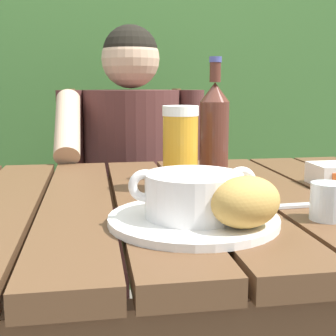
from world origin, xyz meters
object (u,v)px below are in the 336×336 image
chair_near_diner (129,218)px  water_glass_small (328,201)px  bread_roll (246,202)px  serving_plate (193,219)px  table_knife (268,207)px  soup_bowl (194,193)px  beer_bottle (214,130)px  beer_glass (180,148)px  person_eating (132,174)px

chair_near_diner → water_glass_small: bearing=-77.3°
bread_roll → water_glass_small: (0.16, 0.05, -0.02)m
serving_plate → water_glass_small: 0.22m
water_glass_small → table_knife: size_ratio=0.40×
chair_near_diner → water_glass_small: (0.24, -1.05, 0.32)m
soup_bowl → water_glass_small: soup_bowl is taller
serving_plate → chair_near_diner: bearing=91.2°
beer_bottle → water_glass_small: (0.10, -0.32, -0.08)m
beer_glass → table_knife: 0.23m
person_eating → serving_plate: 0.83m
beer_bottle → water_glass_small: beer_bottle is taller
bread_roll → beer_glass: 0.31m
beer_bottle → chair_near_diner: bearing=100.4°
beer_glass → beer_bottle: (0.09, 0.07, 0.03)m
soup_bowl → beer_glass: bearing=84.2°
person_eating → beer_glass: bearing=-85.5°
bread_roll → beer_glass: (-0.04, 0.30, 0.04)m
serving_plate → bread_roll: bearing=-49.4°
person_eating → serving_plate: person_eating is taller
beer_glass → water_glass_small: beer_glass is taller
chair_near_diner → serving_plate: chair_near_diner is taller
person_eating → table_knife: bearing=-77.6°
person_eating → bread_roll: 0.91m
soup_bowl → table_knife: 0.16m
water_glass_small → soup_bowl: bearing=176.0°
water_glass_small → beer_glass: bearing=127.7°
person_eating → serving_plate: (0.02, -0.83, 0.09)m
bread_roll → water_glass_small: bearing=19.5°
water_glass_small → table_knife: 0.11m
soup_bowl → beer_glass: beer_glass is taller
serving_plate → bread_roll: size_ratio=2.00×
beer_glass → person_eating: bearing=94.5°
bread_roll → water_glass_small: size_ratio=2.23×
person_eating → soup_bowl: (0.02, -0.83, 0.13)m
table_knife → person_eating: bearing=102.4°
serving_plate → table_knife: (0.15, 0.06, -0.00)m
person_eating → soup_bowl: size_ratio=5.89×
serving_plate → soup_bowl: 0.04m
soup_bowl → beer_bottle: 0.33m
serving_plate → person_eating: bearing=91.6°
soup_bowl → water_glass_small: size_ratio=3.37×
beer_bottle → table_knife: 0.27m
beer_bottle → person_eating: bearing=104.6°
water_glass_small → bread_roll: bearing=-160.5°
beer_bottle → water_glass_small: size_ratio=4.55×
chair_near_diner → person_eating: size_ratio=0.82×
person_eating → soup_bowl: 0.84m
table_knife → bread_roll: bearing=-123.3°
chair_near_diner → table_knife: 1.03m
serving_plate → soup_bowl: soup_bowl is taller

